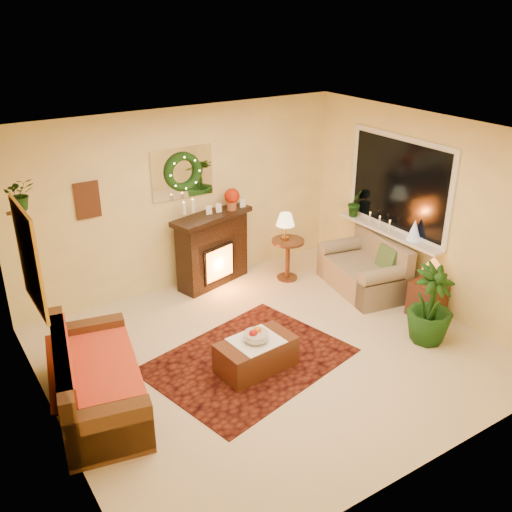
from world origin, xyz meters
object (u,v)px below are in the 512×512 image
loveseat (363,263)px  sofa (98,371)px  end_table_square (427,297)px  side_table_round (288,259)px  fireplace (212,249)px  coffee_table (256,353)px

loveseat → sofa: bearing=-162.4°
end_table_square → loveseat: bearing=100.9°
loveseat → side_table_round: loveseat is taller
fireplace → end_table_square: fireplace is taller
sofa → fireplace: bearing=50.2°
fireplace → coffee_table: (-0.66, -2.20, -0.34)m
sofa → side_table_round: size_ratio=2.84×
sofa → fireplace: 3.02m
fireplace → side_table_round: fireplace is taller
loveseat → end_table_square: loveseat is taller
side_table_round → coffee_table: side_table_round is taller
loveseat → side_table_round: bearing=140.5°
fireplace → side_table_round: size_ratio=1.77×
fireplace → end_table_square: size_ratio=2.32×
fireplace → end_table_square: 3.10m
loveseat → coffee_table: loveseat is taller
fireplace → loveseat: 2.21m
side_table_round → end_table_square: (0.92, -1.91, -0.05)m
loveseat → coffee_table: bearing=-150.0°
side_table_round → coffee_table: bearing=-134.3°
side_table_round → coffee_table: (-1.66, -1.71, -0.12)m
loveseat → coffee_table: size_ratio=1.52×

